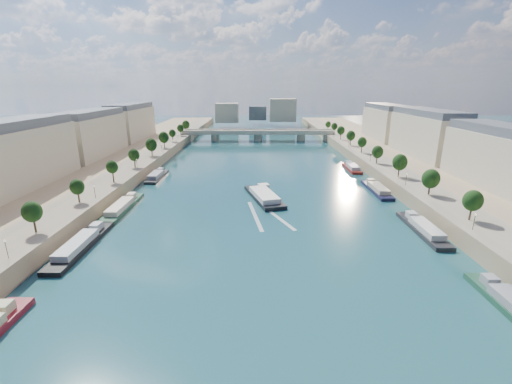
{
  "coord_description": "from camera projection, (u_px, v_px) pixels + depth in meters",
  "views": [
    {
      "loc": [
        -1.2,
        -33.34,
        39.22
      ],
      "look_at": [
        -1.36,
        76.71,
        5.0
      ],
      "focal_mm": 24.0,
      "sensor_mm": 36.0,
      "label": 1
    }
  ],
  "objects": [
    {
      "name": "ground",
      "position": [
        259.0,
        187.0,
        138.97
      ],
      "size": [
        700.0,
        700.0,
        0.0
      ],
      "primitive_type": "plane",
      "color": "#0B2D33",
      "rests_on": "ground"
    },
    {
      "name": "quay_left",
      "position": [
        82.0,
        181.0,
        138.33
      ],
      "size": [
        44.0,
        520.0,
        5.0
      ],
      "primitive_type": "cube",
      "color": "#9E8460",
      "rests_on": "ground"
    },
    {
      "name": "quay_right",
      "position": [
        437.0,
        181.0,
        138.13
      ],
      "size": [
        44.0,
        520.0,
        5.0
      ],
      "primitive_type": "cube",
      "color": "#9E8460",
      "rests_on": "ground"
    },
    {
      "name": "pave_left",
      "position": [
        118.0,
        175.0,
        137.55
      ],
      "size": [
        14.0,
        520.0,
        0.1
      ],
      "primitive_type": "cube",
      "color": "gray",
      "rests_on": "quay_left"
    },
    {
      "name": "pave_right",
      "position": [
        401.0,
        175.0,
        137.39
      ],
      "size": [
        14.0,
        520.0,
        0.1
      ],
      "primitive_type": "cube",
      "color": "gray",
      "rests_on": "quay_right"
    },
    {
      "name": "trees_left",
      "position": [
        123.0,
        160.0,
        137.85
      ],
      "size": [
        4.8,
        268.8,
        8.26
      ],
      "color": "#382B1E",
      "rests_on": "ground"
    },
    {
      "name": "trees_right",
      "position": [
        388.0,
        157.0,
        145.33
      ],
      "size": [
        4.8,
        268.8,
        8.26
      ],
      "color": "#382B1E",
      "rests_on": "ground"
    },
    {
      "name": "lamps_left",
      "position": [
        119.0,
        174.0,
        127.18
      ],
      "size": [
        0.36,
        200.36,
        4.28
      ],
      "color": "black",
      "rests_on": "ground"
    },
    {
      "name": "lamps_right",
      "position": [
        386.0,
        165.0,
        141.36
      ],
      "size": [
        0.36,
        200.36,
        4.28
      ],
      "color": "black",
      "rests_on": "ground"
    },
    {
      "name": "buildings_left",
      "position": [
        60.0,
        142.0,
        145.66
      ],
      "size": [
        16.0,
        226.0,
        23.2
      ],
      "color": "#C3B696",
      "rests_on": "ground"
    },
    {
      "name": "buildings_right",
      "position": [
        459.0,
        142.0,
        145.43
      ],
      "size": [
        16.0,
        226.0,
        23.2
      ],
      "color": "#C3B696",
      "rests_on": "ground"
    },
    {
      "name": "skyline",
      "position": [
        261.0,
        111.0,
        344.24
      ],
      "size": [
        79.0,
        42.0,
        22.0
      ],
      "color": "#C3B696",
      "rests_on": "ground"
    },
    {
      "name": "bridge",
      "position": [
        258.0,
        134.0,
        254.36
      ],
      "size": [
        112.0,
        12.0,
        8.15
      ],
      "color": "#C1B79E",
      "rests_on": "ground"
    },
    {
      "name": "tour_barge",
      "position": [
        264.0,
        196.0,
        123.83
      ],
      "size": [
        15.04,
        28.28,
        3.74
      ],
      "rotation": [
        0.0,
        0.0,
        0.28
      ],
      "color": "black",
      "rests_on": "ground"
    },
    {
      "name": "wake",
      "position": [
        265.0,
        215.0,
        108.25
      ],
      "size": [
        14.74,
        25.86,
        0.04
      ],
      "color": "silver",
      "rests_on": "ground"
    },
    {
      "name": "moored_barges_left",
      "position": [
        84.0,
        242.0,
        87.78
      ],
      "size": [
        5.0,
        154.5,
        3.6
      ],
      "color": "#1C283D",
      "rests_on": "ground"
    },
    {
      "name": "moored_barges_right",
      "position": [
        425.0,
        231.0,
        94.65
      ],
      "size": [
        5.0,
        167.6,
        3.6
      ],
      "color": "black",
      "rests_on": "ground"
    }
  ]
}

